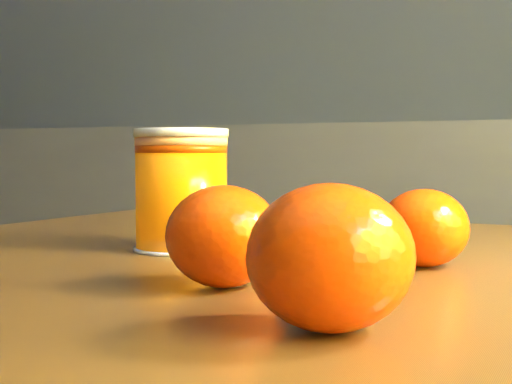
% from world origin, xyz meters
% --- Properties ---
extents(kitchen_counter, '(3.15, 0.60, 0.90)m').
position_xyz_m(kitchen_counter, '(0.00, 1.45, 0.45)').
color(kitchen_counter, '#4A4B4F').
rests_on(kitchen_counter, ground).
extents(juice_glass, '(0.08, 0.08, 0.10)m').
position_xyz_m(juice_glass, '(0.63, 0.30, 0.81)').
color(juice_glass, orange).
rests_on(juice_glass, table).
extents(orange_front, '(0.08, 0.08, 0.06)m').
position_xyz_m(orange_front, '(0.73, 0.17, 0.79)').
color(orange_front, '#FF4405').
rests_on(orange_front, table).
extents(orange_back, '(0.07, 0.07, 0.05)m').
position_xyz_m(orange_back, '(0.83, 0.29, 0.79)').
color(orange_back, '#FF4405').
rests_on(orange_back, table).
extents(orange_extra, '(0.09, 0.09, 0.07)m').
position_xyz_m(orange_extra, '(0.82, 0.10, 0.79)').
color(orange_extra, '#FF4405').
rests_on(orange_extra, table).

